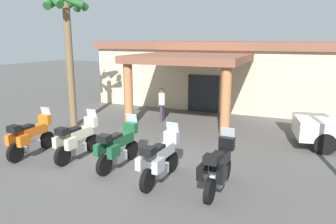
% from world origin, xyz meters
% --- Properties ---
extents(ground_plane, '(80.00, 80.00, 0.00)m').
position_xyz_m(ground_plane, '(0.00, 0.00, 0.00)').
color(ground_plane, '#514F4C').
extents(motel_building, '(14.63, 12.27, 3.92)m').
position_xyz_m(motel_building, '(-0.12, 11.64, 2.01)').
color(motel_building, beige).
rests_on(motel_building, ground_plane).
extents(motorcycle_orange, '(0.73, 2.21, 1.61)m').
position_xyz_m(motorcycle_orange, '(-3.29, -0.96, 0.70)').
color(motorcycle_orange, black).
rests_on(motorcycle_orange, ground_plane).
extents(motorcycle_cream, '(0.70, 2.21, 1.61)m').
position_xyz_m(motorcycle_cream, '(-1.57, -0.51, 0.70)').
color(motorcycle_cream, black).
rests_on(motorcycle_cream, ground_plane).
extents(motorcycle_green, '(0.71, 2.21, 1.61)m').
position_xyz_m(motorcycle_green, '(0.15, -0.57, 0.70)').
color(motorcycle_green, black).
rests_on(motorcycle_green, ground_plane).
extents(motorcycle_silver, '(0.71, 2.21, 1.61)m').
position_xyz_m(motorcycle_silver, '(1.88, -0.99, 0.70)').
color(motorcycle_silver, black).
rests_on(motorcycle_silver, ground_plane).
extents(motorcycle_black, '(0.70, 2.21, 1.61)m').
position_xyz_m(motorcycle_black, '(3.60, -0.87, 0.70)').
color(motorcycle_black, black).
rests_on(motorcycle_black, ground_plane).
extents(pedestrian, '(0.32, 0.53, 1.73)m').
position_xyz_m(pedestrian, '(-1.17, 5.40, 1.00)').
color(pedestrian, '#3F334C').
rests_on(pedestrian, ground_plane).
extents(palm_tree_roadside, '(2.00, 2.04, 6.32)m').
position_xyz_m(palm_tree_roadside, '(-4.57, 2.77, 4.73)').
color(palm_tree_roadside, brown).
rests_on(palm_tree_roadside, ground_plane).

